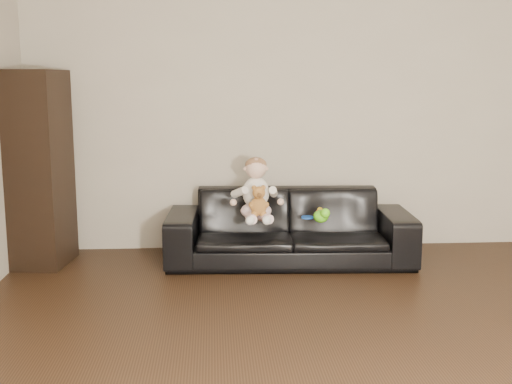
{
  "coord_description": "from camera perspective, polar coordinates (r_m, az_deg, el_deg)",
  "views": [
    {
      "loc": [
        -0.89,
        -2.89,
        1.49
      ],
      "look_at": [
        -0.55,
        2.15,
        0.61
      ],
      "focal_mm": 45.0,
      "sensor_mm": 36.0,
      "label": 1
    }
  ],
  "objects": [
    {
      "name": "teddy_bear",
      "position": [
        4.98,
        0.24,
        -0.83
      ],
      "size": [
        0.16,
        0.16,
        0.24
      ],
      "rotation": [
        0.0,
        0.0,
        0.35
      ],
      "color": "#A0692D",
      "rests_on": "sofa"
    },
    {
      "name": "cabinet",
      "position": [
        5.44,
        -18.68,
        1.95
      ],
      "size": [
        0.45,
        0.58,
        1.57
      ],
      "primitive_type": "cube",
      "rotation": [
        0.0,
        0.0,
        -0.12
      ],
      "color": "black",
      "rests_on": "floor"
    },
    {
      "name": "toy_green",
      "position": [
        5.06,
        5.78,
        -2.16
      ],
      "size": [
        0.16,
        0.18,
        0.1
      ],
      "primitive_type": "ellipsoid",
      "rotation": [
        0.0,
        0.0,
        0.36
      ],
      "color": "#62E51A",
      "rests_on": "sofa"
    },
    {
      "name": "toy_blue_disc",
      "position": [
        5.21,
        4.59,
        -2.26
      ],
      "size": [
        0.12,
        0.12,
        0.01
      ],
      "primitive_type": "cylinder",
      "rotation": [
        0.0,
        0.0,
        0.23
      ],
      "color": "blue",
      "rests_on": "sofa"
    },
    {
      "name": "toy_rattle",
      "position": [
        5.23,
        5.7,
        -1.89
      ],
      "size": [
        0.09,
        0.09,
        0.07
      ],
      "primitive_type": "sphere",
      "rotation": [
        0.0,
        0.0,
        -0.24
      ],
      "color": "red",
      "rests_on": "sofa"
    },
    {
      "name": "wall_back",
      "position": [
        5.71,
        5.17,
        7.98
      ],
      "size": [
        5.0,
        0.0,
        5.0
      ],
      "primitive_type": "plane",
      "rotation": [
        1.57,
        0.0,
        0.0
      ],
      "color": "#B4AB97",
      "rests_on": "ground"
    },
    {
      "name": "baby",
      "position": [
        5.12,
        0.01,
        -0.02
      ],
      "size": [
        0.37,
        0.44,
        0.5
      ],
      "rotation": [
        0.0,
        0.0,
        0.21
      ],
      "color": "#FAD3D5",
      "rests_on": "sofa"
    },
    {
      "name": "sofa",
      "position": [
        5.31,
        2.98,
        -3.11
      ],
      "size": [
        2.04,
        0.88,
        0.59
      ],
      "primitive_type": "imported",
      "rotation": [
        0.0,
        0.0,
        -0.05
      ],
      "color": "black",
      "rests_on": "floor"
    },
    {
      "name": "shelf_item",
      "position": [
        5.4,
        -18.68,
        5.67
      ],
      "size": [
        0.21,
        0.27,
        0.28
      ],
      "primitive_type": "cube",
      "rotation": [
        0.0,
        0.0,
        -0.12
      ],
      "color": "silver",
      "rests_on": "cabinet"
    }
  ]
}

